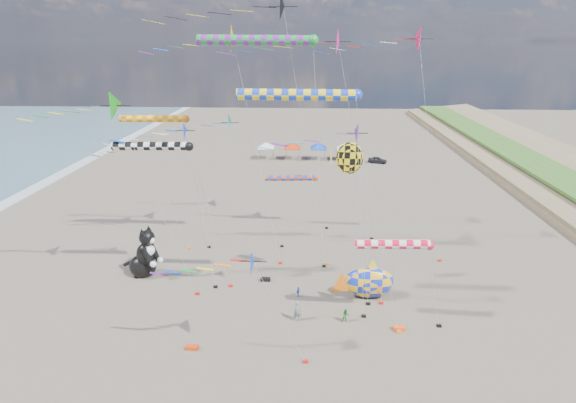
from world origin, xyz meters
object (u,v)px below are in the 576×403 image
at_px(person_adult, 297,311).
at_px(child_green, 346,316).
at_px(parked_car, 377,160).
at_px(fish_inflatable, 368,282).
at_px(cat_inflatable, 144,251).
at_px(child_blue, 298,292).

height_order(person_adult, child_green, person_adult).
distance_m(child_green, parked_car, 51.77).
relative_size(child_green, parked_car, 0.34).
bearing_deg(fish_inflatable, child_green, -120.16).
distance_m(cat_inflatable, child_blue, 15.28).
xyz_separation_m(cat_inflatable, child_blue, (14.82, -3.06, -2.16)).
bearing_deg(child_blue, fish_inflatable, -58.42).
xyz_separation_m(cat_inflatable, parked_car, (28.29, 44.08, -2.04)).
distance_m(cat_inflatable, fish_inflatable, 21.20).
bearing_deg(person_adult, parked_car, 66.96).
bearing_deg(person_adult, fish_inflatable, 23.93).
height_order(cat_inflatable, child_blue, cat_inflatable).
distance_m(fish_inflatable, parked_car, 47.63).
xyz_separation_m(person_adult, child_blue, (-0.03, 3.76, -0.43)).
xyz_separation_m(person_adult, child_green, (3.89, 0.02, -0.30)).
distance_m(fish_inflatable, child_blue, 6.24).
bearing_deg(parked_car, fish_inflatable, -172.05).
distance_m(cat_inflatable, parked_car, 52.42).
relative_size(fish_inflatable, parked_car, 1.72).
relative_size(cat_inflatable, child_blue, 5.67).
xyz_separation_m(fish_inflatable, parked_car, (7.33, 47.05, -0.95)).
bearing_deg(cat_inflatable, fish_inflatable, 15.05).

